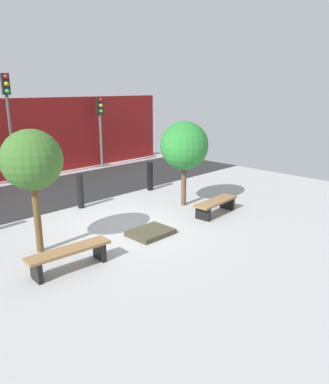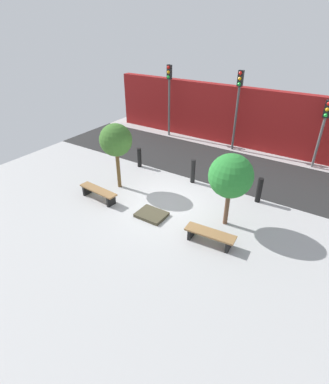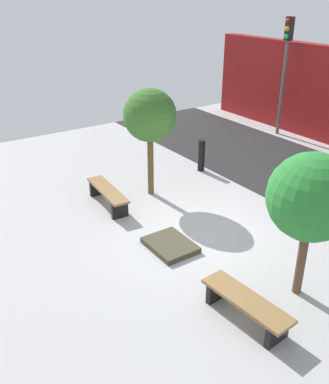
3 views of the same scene
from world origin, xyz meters
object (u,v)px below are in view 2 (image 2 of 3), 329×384
Objects in this scene: planter_bed at (152,215)px; traffic_light_mid_west at (238,97)px; bench_left at (98,192)px; tree_behind_left_bench at (116,141)px; bollard_center at (259,190)px; bollard_left at (193,171)px; bench_right at (210,235)px; traffic_light_west at (169,89)px; bollard_far_left at (139,158)px; tree_behind_right_bench at (231,176)px; traffic_light_mid_east at (324,122)px.

traffic_light_mid_west is (0.00, 7.87, 2.80)m from planter_bed.
bench_left is 0.64× the size of tree_behind_left_bench.
tree_behind_left_bench reaches higher than bollard_center.
tree_behind_left_bench is 3.64m from bollard_left.
bollard_center reaches higher than bench_right.
traffic_light_mid_west reaches higher than traffic_light_west.
bollard_far_left is 3.00m from bollard_left.
planter_bed is at bearing -46.92° from bollard_far_left.
bollard_center is (3.00, 3.21, 0.46)m from planter_bed.
bollard_center is at bearing 0.00° from bollard_left.
planter_bed is 3.42m from tree_behind_left_bench.
bollard_left is at bearing 40.27° from tree_behind_left_bench.
bench_right is 8.83m from traffic_light_mid_west.
bollard_far_left reaches higher than bench_right.
traffic_light_west reaches higher than bollard_far_left.
tree_behind_right_bench is 2.57× the size of bollard_center.
bench_right is at bearing -53.77° from bollard_left.
bench_right is 1.63× the size of bollard_center.
tree_behind_right_bench is at bearing 0.00° from tree_behind_left_bench.
bench_left is 5.39m from tree_behind_right_bench.
planter_bed is at bearing -90.00° from traffic_light_mid_west.
traffic_light_mid_west reaches higher than tree_behind_right_bench.
bench_right is 1.56× the size of bollard_left.
bollard_left is at bearing 90.00° from planter_bed.
planter_bed is at bearing -61.71° from traffic_light_west.
bollard_left is (0.00, 3.21, 0.48)m from planter_bed.
planter_bed is 1.13× the size of bollard_far_left.
traffic_light_west reaches higher than bench_right.
bench_left is 3.45m from bollard_far_left.
bench_right is 6.46m from bollard_far_left.
traffic_light_west is at bearing -180.00° from traffic_light_mid_west.
traffic_light_west is at bearing 147.17° from bollard_center.
traffic_light_mid_west is 4.28m from traffic_light_mid_east.
bench_right is 8.49m from traffic_light_mid_east.
tree_behind_left_bench is at bearing 180.00° from tree_behind_right_bench.
traffic_light_mid_west is at bearing 69.80° from tree_behind_left_bench.
planter_bed is 1.03× the size of bollard_center.
bollard_center is at bearing -57.29° from traffic_light_mid_west.
tree_behind_left_bench is 0.68× the size of traffic_light_mid_west.
bench_right is 1.78× the size of bollard_far_left.
traffic_light_mid_east is (4.24, -0.00, -0.59)m from traffic_light_mid_west.
traffic_light_mid_east is at bearing 54.36° from bench_left.
planter_bed is 3.30m from tree_behind_right_bench.
bollard_left is (3.00, 0.00, 0.07)m from bollard_far_left.
bench_right is 0.41× the size of traffic_light_west.
bench_left is 0.44× the size of traffic_light_mid_west.
bollard_far_left is (-5.49, 3.41, 0.17)m from bench_right.
traffic_light_mid_west reaches higher than bench_right.
bollard_left is 6.71m from traffic_light_west.
traffic_light_west reaches higher than traffic_light_mid_east.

